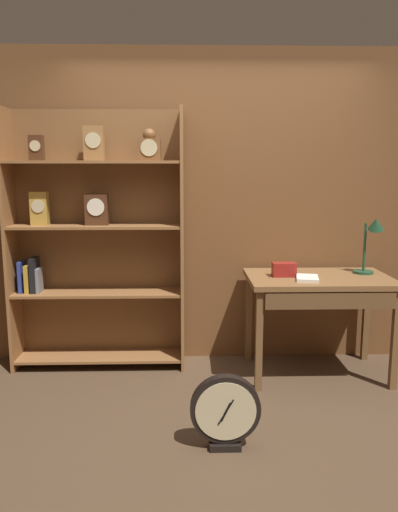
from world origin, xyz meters
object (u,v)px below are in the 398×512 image
(bookshelf, at_px, (95,240))
(workbench, at_px, (319,290))
(desk_lamp, at_px, (372,238))
(toolbox_small, at_px, (284,270))
(round_clock_large, at_px, (225,412))
(open_repair_manual, at_px, (307,278))

(bookshelf, bearing_deg, workbench, -8.80)
(desk_lamp, xyz_separation_m, toolbox_small, (-0.70, -0.07, -0.23))
(bookshelf, height_order, round_clock_large, bookshelf)
(desk_lamp, distance_m, toolbox_small, 0.74)
(toolbox_small, relative_size, round_clock_large, 0.40)
(desk_lamp, bearing_deg, round_clock_large, -137.45)
(bookshelf, height_order, open_repair_manual, bookshelf)
(open_repair_manual, xyz_separation_m, round_clock_large, (-0.69, -0.94, -0.58))
(open_repair_manual, relative_size, round_clock_large, 0.49)
(open_repair_manual, distance_m, round_clock_large, 1.30)
(workbench, relative_size, open_repair_manual, 5.05)
(toolbox_small, distance_m, round_clock_large, 1.35)
(bookshelf, distance_m, desk_lamp, 2.21)
(workbench, xyz_separation_m, open_repair_manual, (-0.12, -0.10, 0.11))
(workbench, xyz_separation_m, desk_lamp, (0.43, 0.10, 0.39))
(desk_lamp, height_order, toolbox_small, desk_lamp)
(bookshelf, xyz_separation_m, workbench, (1.78, -0.27, -0.36))
(bookshelf, xyz_separation_m, toolbox_small, (1.50, -0.24, -0.21))
(open_repair_manual, bearing_deg, desk_lamp, 31.33)
(workbench, distance_m, round_clock_large, 1.40)
(toolbox_small, bearing_deg, workbench, -6.62)
(bookshelf, bearing_deg, desk_lamp, -4.58)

